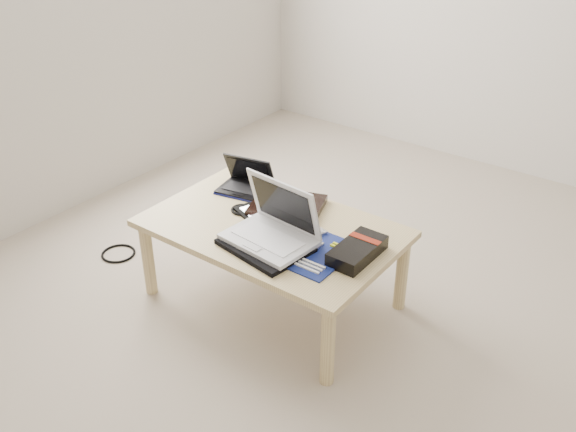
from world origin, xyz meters
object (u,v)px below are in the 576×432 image
Objects in this scene: white_laptop at (274,227)px; gpu_box at (357,251)px; coffee_table at (272,235)px; netbook at (246,183)px.

white_laptop is 1.42× the size of gpu_box.
coffee_table is at bearing 130.93° from white_laptop.
gpu_box reaches higher than coffee_table.
white_laptop is (0.40, -0.30, 0.04)m from netbook.
white_laptop reaches higher than netbook.
coffee_table is 4.04× the size of gpu_box.
gpu_box is (0.43, 0.01, 0.08)m from coffee_table.
netbook is 1.03× the size of gpu_box.
coffee_table is 0.44m from gpu_box.
coffee_table is at bearing -32.07° from netbook.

